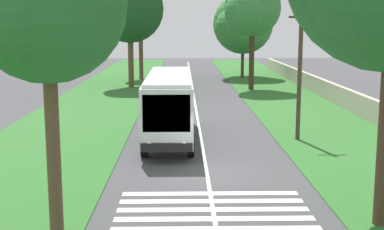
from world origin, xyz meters
name	(u,v)px	position (x,y,z in m)	size (l,w,h in m)	color
ground	(207,174)	(0.00, 0.00, 0.00)	(160.00, 160.00, 0.00)	#424244
grass_verge_left	(83,116)	(15.00, 8.20, 0.02)	(120.00, 8.00, 0.04)	#2D6628
grass_verge_right	(311,115)	(15.00, -8.20, 0.02)	(120.00, 8.00, 0.04)	#2D6628
centre_line	(197,116)	(15.00, 0.00, 0.00)	(110.00, 0.16, 0.01)	silver
coach_bus	(169,102)	(6.99, 1.80, 2.15)	(11.16, 2.62, 3.73)	white
zebra_crossing	(213,209)	(-4.51, 0.00, 0.00)	(4.05, 6.80, 0.01)	silver
trailing_car_0	(176,90)	(24.79, 1.59, 0.67)	(4.30, 1.78, 1.43)	black
trailing_car_1	(175,80)	(33.01, 1.81, 0.67)	(4.30, 1.78, 1.43)	gold
roadside_tree_left_0	(129,11)	(32.12, 6.43, 7.82)	(7.90, 6.81, 11.36)	brown
roadside_tree_left_1	(43,8)	(-6.61, 5.11, 6.95)	(5.40, 4.72, 9.40)	brown
roadside_tree_left_2	(139,19)	(40.54, 6.07, 7.12)	(5.99, 4.77, 9.62)	brown
roadside_tree_right_0	(251,10)	(29.97, -5.65, 7.87)	(6.86, 5.62, 10.80)	#3D2D1E
roadside_tree_right_1	(241,26)	(42.22, -6.12, 6.30)	(9.05, 7.24, 10.11)	#4C3826
utility_pole	(300,71)	(6.77, -5.46, 3.89)	(0.24, 1.40, 7.43)	#473828
roadside_wall	(338,95)	(20.00, -11.60, 0.82)	(70.00, 0.40, 1.56)	#B2A893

